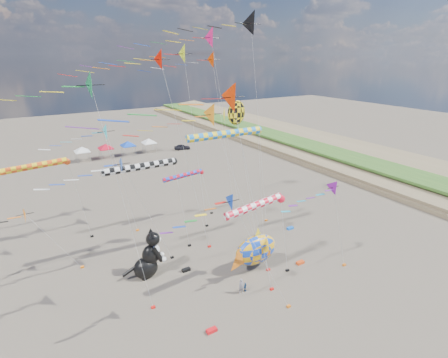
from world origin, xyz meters
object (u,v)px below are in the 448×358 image
child_green (248,255)px  parked_car (182,147)px  person_adult (241,286)px  child_blue (245,287)px  fish_inflatable (256,250)px  cat_inflatable (147,253)px

child_green → parked_car: (13.88, 48.10, 0.06)m
person_adult → child_green: size_ratio=1.37×
person_adult → parked_car: bearing=75.0°
person_adult → child_blue: (0.52, 0.10, -0.34)m
person_adult → child_green: 6.03m
fish_inflatable → child_green: bearing=77.5°
child_blue → cat_inflatable: bearing=107.6°
cat_inflatable → person_adult: bearing=-39.7°
child_blue → parked_car: 55.32m
child_green → child_blue: 5.62m
cat_inflatable → child_blue: cat_inflatable is taller
fish_inflatable → parked_car: 52.00m
cat_inflatable → person_adult: cat_inflatable is taller
child_blue → parked_car: size_ratio=0.25×
cat_inflatable → person_adult: 10.28m
parked_car → fish_inflatable: bearing=177.9°
person_adult → child_blue: person_adult is taller
fish_inflatable → parked_car: bearing=74.0°
child_green → child_blue: size_ratio=1.25×
cat_inflatable → child_blue: 10.61m
cat_inflatable → child_green: (10.66, -3.06, -2.03)m
fish_inflatable → child_green: (0.41, 1.87, -1.78)m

